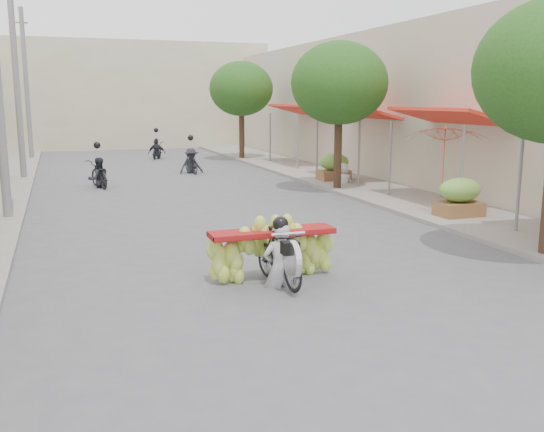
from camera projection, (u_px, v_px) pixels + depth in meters
The scene contains 16 objects.
ground at pixel (434, 380), 7.11m from camera, with size 120.00×120.00×0.00m, color #545459.
sidewalk_right at pixel (364, 184), 23.27m from camera, with size 4.00×60.00×0.12m, color gray.
shophouse_row_right at pixel (493, 106), 23.42m from camera, with size 9.77×40.00×6.00m.
far_building at pixel (116, 95), 41.64m from camera, with size 20.00×6.00×7.00m, color #C2B999.
utility_pole_far at pixel (16, 79), 24.03m from camera, with size 0.60×0.24×8.00m.
utility_pole_back at pixel (26, 84), 32.37m from camera, with size 0.60×0.24×8.00m.
street_tree_mid at pixel (339, 84), 21.12m from camera, with size 3.40×3.40×5.25m.
street_tree_far at pixel (241, 89), 32.23m from camera, with size 3.40×3.40×5.25m.
produce_crate_mid at pixel (460, 194), 16.41m from camera, with size 1.20×0.88×1.16m.
produce_crate_far at pixel (334, 165), 23.81m from camera, with size 1.20×0.88×1.16m.
banana_motorbike at pixel (276, 245), 10.78m from camera, with size 2.30×1.86×2.10m.
market_umbrella at pixel (447, 124), 16.24m from camera, with size 2.56×2.56×1.99m.
pedestrian at pixel (344, 163), 22.82m from camera, with size 0.78×0.50×1.51m.
bg_motorbike_a at pixel (98, 168), 22.49m from camera, with size 1.01×1.86×1.95m.
bg_motorbike_b at pixel (191, 155), 26.77m from camera, with size 1.11×1.78×1.95m.
bg_motorbike_c at pixel (157, 144), 33.41m from camera, with size 1.16×1.72×1.95m.
Camera 1 is at (-3.99, -5.61, 3.25)m, focal length 40.00 mm.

